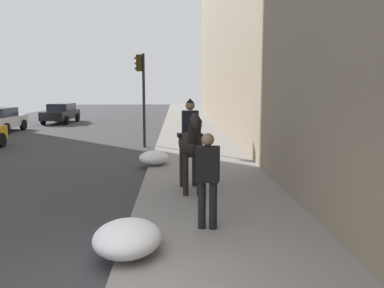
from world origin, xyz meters
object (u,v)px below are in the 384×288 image
Objects in this scene: pedestrian_greeting at (208,174)px; traffic_light_near_curb at (142,85)px; mounted_horse_near at (191,141)px; car_far_lane at (61,113)px.

pedestrian_greeting is 0.42× the size of traffic_light_near_curb.
mounted_horse_near is 2.64m from pedestrian_greeting.
pedestrian_greeting is at bearing -0.20° from mounted_horse_near.
mounted_horse_near is 0.48× the size of car_far_lane.
mounted_horse_near is at bearing -167.51° from traffic_light_near_curb.
traffic_light_near_curb is at bearing 30.62° from car_far_lane.
traffic_light_near_curb is at bearing -172.11° from mounted_horse_near.
mounted_horse_near is 0.55× the size of traffic_light_near_curb.
pedestrian_greeting is 25.48m from car_far_lane.
pedestrian_greeting is at bearing 22.83° from car_far_lane.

